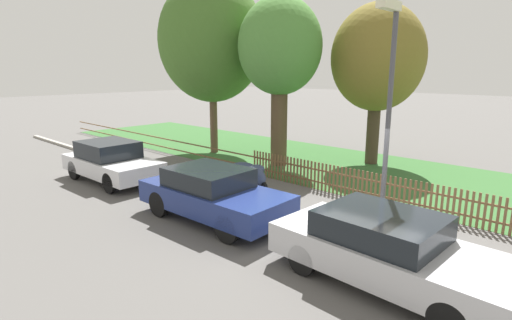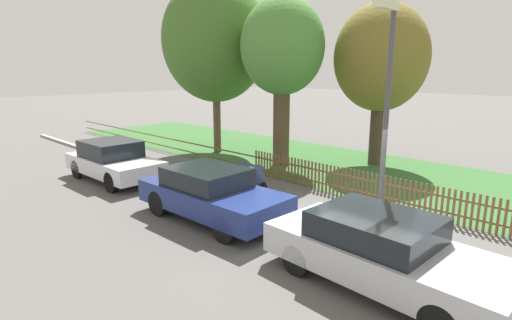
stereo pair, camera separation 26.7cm
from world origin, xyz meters
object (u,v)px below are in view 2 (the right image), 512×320
at_px(parked_car_navy_estate, 382,250).
at_px(tree_behind_motorcycle, 282,49).
at_px(parked_car_black_saloon, 211,193).
at_px(covered_motorcycle, 248,175).
at_px(tree_nearest_kerb, 215,41).
at_px(tree_mid_park, 381,58).
at_px(parked_car_silver_hatchback, 113,160).
at_px(street_lamp, 386,93).

height_order(parked_car_navy_estate, tree_behind_motorcycle, tree_behind_motorcycle).
relative_size(parked_car_black_saloon, parked_car_navy_estate, 0.97).
bearing_deg(covered_motorcycle, parked_car_black_saloon, -63.99).
relative_size(parked_car_black_saloon, tree_behind_motorcycle, 0.64).
xyz_separation_m(parked_car_navy_estate, tree_behind_motorcycle, (-7.37, 5.74, 3.88)).
height_order(tree_nearest_kerb, tree_mid_park, tree_nearest_kerb).
relative_size(parked_car_silver_hatchback, tree_behind_motorcycle, 0.62).
bearing_deg(tree_mid_park, street_lamp, -61.23).
height_order(parked_car_black_saloon, parked_car_navy_estate, parked_car_black_saloon).
bearing_deg(parked_car_black_saloon, parked_car_navy_estate, -1.42).
distance_m(parked_car_silver_hatchback, parked_car_navy_estate, 10.01).
height_order(covered_motorcycle, tree_nearest_kerb, tree_nearest_kerb).
xyz_separation_m(covered_motorcycle, tree_mid_park, (0.82, 6.44, 3.60)).
height_order(parked_car_silver_hatchback, tree_nearest_kerb, tree_nearest_kerb).
bearing_deg(covered_motorcycle, parked_car_silver_hatchback, -150.10).
bearing_deg(tree_mid_park, tree_behind_motorcycle, -133.11).
xyz_separation_m(parked_car_silver_hatchback, tree_behind_motorcycle, (2.63, 5.82, 3.84)).
xyz_separation_m(parked_car_black_saloon, tree_behind_motorcycle, (-2.70, 5.80, 3.85)).
bearing_deg(parked_car_silver_hatchback, parked_car_black_saloon, -1.32).
bearing_deg(parked_car_black_saloon, tree_behind_motorcycle, 112.78).
distance_m(parked_car_silver_hatchback, covered_motorcycle, 4.95).
relative_size(tree_behind_motorcycle, tree_mid_park, 1.03).
xyz_separation_m(parked_car_black_saloon, parked_car_navy_estate, (4.68, 0.06, -0.03)).
bearing_deg(tree_nearest_kerb, covered_motorcycle, -31.87).
distance_m(covered_motorcycle, tree_mid_park, 7.42).
xyz_separation_m(parked_car_silver_hatchback, parked_car_navy_estate, (10.01, 0.08, -0.04)).
bearing_deg(street_lamp, tree_nearest_kerb, 159.67).
distance_m(tree_nearest_kerb, street_lamp, 10.90).
xyz_separation_m(parked_car_navy_estate, street_lamp, (-1.08, 1.85, 2.61)).
xyz_separation_m(parked_car_silver_hatchback, tree_mid_park, (5.25, 8.62, 3.50)).
distance_m(tree_behind_motorcycle, street_lamp, 7.51).
height_order(parked_car_silver_hatchback, tree_mid_park, tree_mid_park).
distance_m(covered_motorcycle, tree_nearest_kerb, 7.93).
xyz_separation_m(covered_motorcycle, tree_behind_motorcycle, (-1.81, 3.63, 3.94)).
xyz_separation_m(covered_motorcycle, street_lamp, (4.49, -0.26, 2.67)).
xyz_separation_m(tree_mid_park, street_lamp, (3.67, -6.69, -0.93)).
xyz_separation_m(tree_behind_motorcycle, street_lamp, (6.30, -3.89, -1.27)).
distance_m(parked_car_silver_hatchback, street_lamp, 9.49).
bearing_deg(parked_car_navy_estate, parked_car_silver_hatchback, -177.78).
bearing_deg(street_lamp, tree_mid_park, 118.77).
distance_m(parked_car_black_saloon, parked_car_navy_estate, 4.68).
xyz_separation_m(parked_car_silver_hatchback, street_lamp, (8.93, 1.92, 2.57)).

